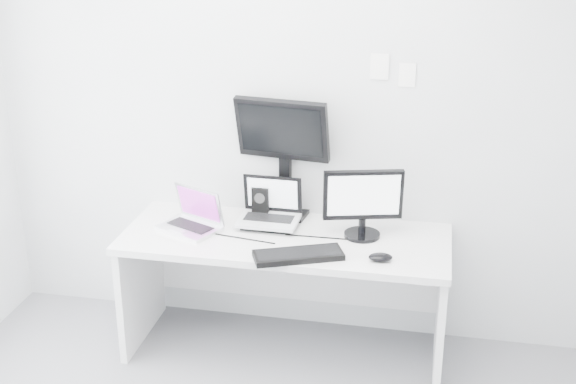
{
  "coord_description": "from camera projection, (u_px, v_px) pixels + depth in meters",
  "views": [
    {
      "loc": [
        0.77,
        -2.53,
        2.49
      ],
      "look_at": [
        0.02,
        1.23,
        1.0
      ],
      "focal_mm": 47.99,
      "sensor_mm": 36.0,
      "label": 1
    }
  ],
  "objects": [
    {
      "name": "mouse",
      "position": [
        380.0,
        257.0,
        3.94
      ],
      "size": [
        0.14,
        0.1,
        0.04
      ],
      "primitive_type": "ellipsoid",
      "rotation": [
        0.0,
        0.0,
        0.19
      ],
      "color": "black",
      "rests_on": "desk"
    },
    {
      "name": "rear_monitor",
      "position": [
        284.0,
        156.0,
        4.39
      ],
      "size": [
        0.56,
        0.26,
        0.73
      ],
      "primitive_type": "cube",
      "rotation": [
        0.0,
        0.0,
        -0.14
      ],
      "color": "black",
      "rests_on": "desk"
    },
    {
      "name": "macbook",
      "position": [
        188.0,
        210.0,
        4.26
      ],
      "size": [
        0.4,
        0.36,
        0.24
      ],
      "primitive_type": "cube",
      "rotation": [
        0.0,
        0.0,
        -0.44
      ],
      "color": "silver",
      "rests_on": "desk"
    },
    {
      "name": "dell_laptop",
      "position": [
        268.0,
        204.0,
        4.3
      ],
      "size": [
        0.34,
        0.27,
        0.28
      ],
      "primitive_type": "cube",
      "rotation": [
        0.0,
        0.0,
        -0.02
      ],
      "color": "silver",
      "rests_on": "desk"
    },
    {
      "name": "back_wall",
      "position": [
        297.0,
        111.0,
        4.33
      ],
      "size": [
        3.6,
        0.0,
        3.6
      ],
      "primitive_type": "plane",
      "rotation": [
        1.57,
        0.0,
        0.0
      ],
      "color": "silver",
      "rests_on": "ground"
    },
    {
      "name": "desk",
      "position": [
        285.0,
        295.0,
        4.36
      ],
      "size": [
        1.8,
        0.7,
        0.73
      ],
      "primitive_type": "cube",
      "color": "silver",
      "rests_on": "ground"
    },
    {
      "name": "samsung_monitor",
      "position": [
        363.0,
        203.0,
        4.16
      ],
      "size": [
        0.47,
        0.3,
        0.4
      ],
      "primitive_type": "cube",
      "rotation": [
        0.0,
        0.0,
        0.26
      ],
      "color": "black",
      "rests_on": "desk"
    },
    {
      "name": "wall_note_0",
      "position": [
        379.0,
        67.0,
        4.14
      ],
      "size": [
        0.1,
        0.0,
        0.14
      ],
      "primitive_type": "cube",
      "color": "white",
      "rests_on": "back_wall"
    },
    {
      "name": "keyboard",
      "position": [
        298.0,
        255.0,
        3.97
      ],
      "size": [
        0.49,
        0.33,
        0.03
      ],
      "primitive_type": "cube",
      "rotation": [
        0.0,
        0.0,
        0.39
      ],
      "color": "black",
      "rests_on": "desk"
    },
    {
      "name": "speaker",
      "position": [
        262.0,
        201.0,
        4.45
      ],
      "size": [
        0.11,
        0.11,
        0.19
      ],
      "primitive_type": "cube",
      "rotation": [
        0.0,
        0.0,
        -0.15
      ],
      "color": "black",
      "rests_on": "desk"
    },
    {
      "name": "wall_note_1",
      "position": [
        407.0,
        75.0,
        4.13
      ],
      "size": [
        0.09,
        0.0,
        0.13
      ],
      "primitive_type": "cube",
      "color": "white",
      "rests_on": "back_wall"
    }
  ]
}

